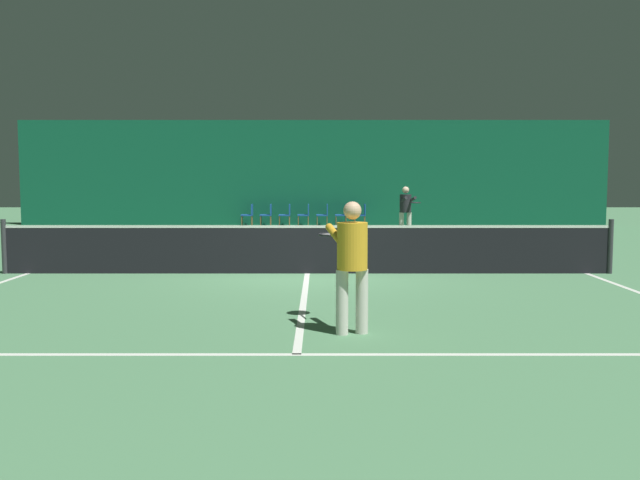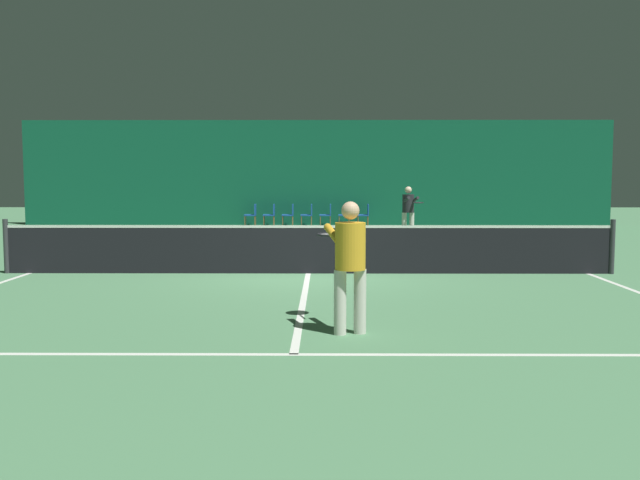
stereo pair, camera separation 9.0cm
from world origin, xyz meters
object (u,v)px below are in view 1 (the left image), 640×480
Objects in this scene: courtside_chair_0 at (249,213)px; tennis_net at (307,248)px; player_near at (351,257)px; courtside_chair_4 at (324,213)px; courtside_chair_2 at (286,213)px; courtside_chair_6 at (361,213)px; player_far at (406,208)px; courtside_chair_1 at (267,213)px; courtside_chair_3 at (305,213)px; courtside_chair_5 at (343,213)px.

tennis_net is at bearing 10.44° from courtside_chair_0.
player_near is 1.91× the size of courtside_chair_4.
courtside_chair_6 is (2.90, 0.00, 0.00)m from courtside_chair_2.
player_far is 5.28m from courtside_chair_6.
courtside_chair_2 and courtside_chair_6 have the same top height.
courtside_chair_0 is 1.00× the size of courtside_chair_1.
courtside_chair_4 is 1.45m from courtside_chair_6.
courtside_chair_0 is at bearing -90.00° from courtside_chair_6.
courtside_chair_2 is 2.90m from courtside_chair_6.
tennis_net is 13.54m from courtside_chair_3.
courtside_chair_4 is at bearing 90.00° from courtside_chair_2.
courtside_chair_4 is (0.73, 0.00, 0.00)m from courtside_chair_3.
courtside_chair_2 is at bearing 90.00° from courtside_chair_0.
courtside_chair_4 and courtside_chair_6 have the same top height.
courtside_chair_6 is (1.45, 0.00, 0.00)m from courtside_chair_4.
tennis_net is at bearing 4.40° from courtside_chair_2.
courtside_chair_2 is at bearing -90.00° from courtside_chair_5.
courtside_chair_2 is 1.45m from courtside_chair_4.
courtside_chair_1 is (-2.40, 18.88, -0.45)m from player_near.
player_far is 1.89× the size of courtside_chair_3.
courtside_chair_3 is (2.18, 0.00, 0.00)m from courtside_chair_0.
player_near reaches higher than courtside_chair_3.
player_near is 1.91× the size of courtside_chair_6.
courtside_chair_2 is (0.73, 0.00, 0.00)m from courtside_chair_1.
courtside_chair_1 is at bearing 90.00° from courtside_chair_0.
tennis_net is at bearing -7.82° from courtside_chair_6.
courtside_chair_4 is (-2.53, 5.14, -0.44)m from player_far.
tennis_net is 14.29× the size of courtside_chair_5.
player_far reaches higher than courtside_chair_5.
tennis_net reaches higher than courtside_chair_1.
courtside_chair_6 is at bearing 90.00° from courtside_chair_4.
courtside_chair_2 and courtside_chair_5 have the same top height.
courtside_chair_2 is 1.00× the size of courtside_chair_3.
player_near reaches higher than courtside_chair_1.
courtside_chair_3 is at bearing -158.88° from player_far.
courtside_chair_0 is (-2.49, 13.54, -0.03)m from tennis_net.
player_near is at bearing -3.73° from courtside_chair_6.
courtside_chair_4 is at bearing 90.00° from courtside_chair_3.
courtside_chair_3 is at bearing 90.00° from courtside_chair_1.
courtside_chair_4 is (2.90, 0.00, 0.00)m from courtside_chair_0.
courtside_chair_1 is (0.73, 0.00, 0.00)m from courtside_chair_0.
courtside_chair_4 is (2.18, 0.00, 0.00)m from courtside_chair_1.
courtside_chair_1 is 2.18m from courtside_chair_4.
courtside_chair_5 is (0.51, 18.88, -0.45)m from player_near.
player_near reaches higher than courtside_chair_0.
player_far reaches higher than courtside_chair_4.
courtside_chair_3 and courtside_chair_6 have the same top height.
player_near is 1.91× the size of courtside_chair_3.
courtside_chair_1 is 1.00× the size of courtside_chair_2.
player_far reaches higher than courtside_chair_6.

